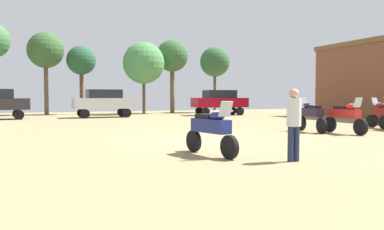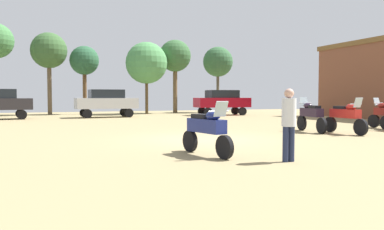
# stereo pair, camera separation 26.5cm
# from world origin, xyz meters

# --- Properties ---
(ground_plane) EXTENTS (44.00, 52.00, 0.02)m
(ground_plane) POSITION_xyz_m (0.00, 0.00, 0.01)
(ground_plane) COLOR #917F56
(motorcycle_2) EXTENTS (0.63, 2.29, 1.50)m
(motorcycle_2) POSITION_xyz_m (5.53, 1.03, 0.76)
(motorcycle_2) COLOR black
(motorcycle_2) RESTS_ON ground
(motorcycle_3) EXTENTS (0.62, 2.30, 1.49)m
(motorcycle_3) POSITION_xyz_m (6.32, -0.18, 0.76)
(motorcycle_3) COLOR black
(motorcycle_3) RESTS_ON ground
(motorcycle_4) EXTENTS (0.75, 2.14, 1.44)m
(motorcycle_4) POSITION_xyz_m (-1.25, -3.59, 0.73)
(motorcycle_4) COLOR black
(motorcycle_4) RESTS_ON ground
(car_2) EXTENTS (4.39, 2.04, 2.00)m
(car_2) POSITION_xyz_m (-1.16, 15.57, 1.19)
(car_2) COLOR black
(car_2) RESTS_ON ground
(car_3) EXTENTS (4.37, 1.98, 2.00)m
(car_3) POSITION_xyz_m (7.97, 15.53, 1.19)
(car_3) COLOR black
(car_3) RESTS_ON ground
(person_2) EXTENTS (0.34, 0.34, 1.74)m
(person_2) POSITION_xyz_m (0.19, -5.19, 1.04)
(person_2) COLOR #1F2745
(person_2) RESTS_ON ground
(tree_2) EXTENTS (2.84, 2.84, 6.54)m
(tree_2) POSITION_xyz_m (5.64, 20.53, 5.06)
(tree_2) COLOR brown
(tree_2) RESTS_ON ground
(tree_3) EXTENTS (2.42, 2.42, 5.73)m
(tree_3) POSITION_xyz_m (-2.16, 21.16, 4.46)
(tree_3) COLOR brown
(tree_3) RESTS_ON ground
(tree_4) EXTENTS (2.79, 2.79, 6.11)m
(tree_4) POSITION_xyz_m (9.87, 20.62, 4.70)
(tree_4) COLOR #4E4637
(tree_4) RESTS_ON ground
(tree_7) EXTENTS (3.53, 3.53, 6.10)m
(tree_7) POSITION_xyz_m (2.81, 19.66, 4.34)
(tree_7) COLOR #4E3C23
(tree_7) RESTS_ON ground
(tree_8) EXTENTS (2.89, 2.89, 6.68)m
(tree_8) POSITION_xyz_m (-4.95, 21.07, 5.19)
(tree_8) COLOR brown
(tree_8) RESTS_ON ground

